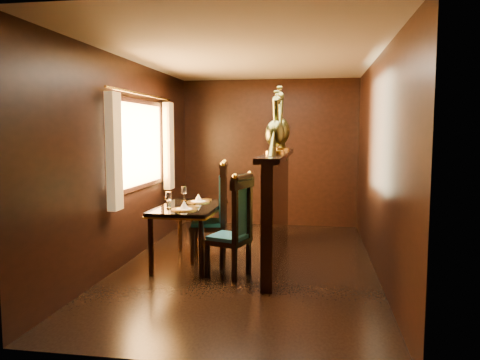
{
  "coord_description": "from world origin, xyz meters",
  "views": [
    {
      "loc": [
        0.79,
        -5.53,
        1.63
      ],
      "look_at": [
        -0.16,
        0.37,
        1.0
      ],
      "focal_mm": 35.0,
      "sensor_mm": 36.0,
      "label": 1
    }
  ],
  "objects_px": {
    "chair_left": "(237,223)",
    "chair_right": "(218,208)",
    "dining_table": "(189,211)",
    "peacock_right": "(281,119)",
    "peacock_left": "(275,122)"
  },
  "relations": [
    {
      "from": "chair_right",
      "to": "peacock_left",
      "type": "distance_m",
      "value": 1.33
    },
    {
      "from": "dining_table",
      "to": "peacock_left",
      "type": "relative_size",
      "value": 1.64
    },
    {
      "from": "chair_right",
      "to": "peacock_left",
      "type": "height_order",
      "value": "peacock_left"
    },
    {
      "from": "chair_left",
      "to": "peacock_left",
      "type": "bearing_deg",
      "value": 62.68
    },
    {
      "from": "dining_table",
      "to": "chair_right",
      "type": "xyz_separation_m",
      "value": [
        0.32,
        0.19,
        0.01
      ]
    },
    {
      "from": "chair_left",
      "to": "peacock_left",
      "type": "relative_size",
      "value": 1.58
    },
    {
      "from": "chair_right",
      "to": "peacock_left",
      "type": "relative_size",
      "value": 1.69
    },
    {
      "from": "chair_right",
      "to": "dining_table",
      "type": "bearing_deg",
      "value": -157.05
    },
    {
      "from": "chair_left",
      "to": "chair_right",
      "type": "distance_m",
      "value": 0.74
    },
    {
      "from": "dining_table",
      "to": "peacock_left",
      "type": "height_order",
      "value": "peacock_left"
    },
    {
      "from": "dining_table",
      "to": "peacock_right",
      "type": "bearing_deg",
      "value": 36.53
    },
    {
      "from": "chair_right",
      "to": "peacock_right",
      "type": "relative_size",
      "value": 1.5
    },
    {
      "from": "chair_left",
      "to": "chair_right",
      "type": "xyz_separation_m",
      "value": [
        -0.35,
        0.65,
        0.04
      ]
    },
    {
      "from": "chair_left",
      "to": "peacock_right",
      "type": "distance_m",
      "value": 1.72
    },
    {
      "from": "chair_right",
      "to": "peacock_left",
      "type": "xyz_separation_m",
      "value": [
        0.74,
        -0.28,
        1.08
      ]
    }
  ]
}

